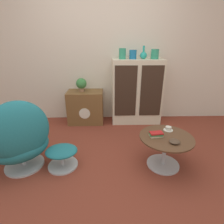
{
  "coord_description": "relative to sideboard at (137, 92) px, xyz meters",
  "views": [
    {
      "loc": [
        0.09,
        -1.7,
        1.47
      ],
      "look_at": [
        0.14,
        0.56,
        0.55
      ],
      "focal_mm": 28.0,
      "sensor_mm": 36.0,
      "label": 1
    }
  ],
  "objects": [
    {
      "name": "sideboard",
      "position": [
        0.0,
        0.0,
        0.0
      ],
      "size": [
        0.9,
        0.4,
        1.18
      ],
      "color": "beige",
      "rests_on": "ground_plane"
    },
    {
      "name": "ground_plane",
      "position": [
        -0.62,
        -1.44,
        -0.59
      ],
      "size": [
        12.0,
        12.0,
        0.0
      ],
      "primitive_type": "plane",
      "color": "brown"
    },
    {
      "name": "wall_back",
      "position": [
        -0.62,
        0.23,
        0.71
      ],
      "size": [
        6.4,
        0.06,
        2.6
      ],
      "color": "beige",
      "rests_on": "ground_plane"
    },
    {
      "name": "vase_inner_right",
      "position": [
        0.08,
        0.0,
        0.66
      ],
      "size": [
        0.12,
        0.12,
        0.22
      ],
      "color": "teal",
      "rests_on": "sideboard"
    },
    {
      "name": "bowl",
      "position": [
        0.2,
        -1.48,
        -0.16
      ],
      "size": [
        0.12,
        0.12,
        0.04
      ],
      "color": "#4C3828",
      "rests_on": "coffee_table"
    },
    {
      "name": "vase_inner_left",
      "position": [
        -0.1,
        0.0,
        0.66
      ],
      "size": [
        0.12,
        0.12,
        0.15
      ],
      "color": "#196699",
      "rests_on": "sideboard"
    },
    {
      "name": "potted_plant",
      "position": [
        -1.01,
        -0.01,
        0.16
      ],
      "size": [
        0.19,
        0.19,
        0.24
      ],
      "color": "#996B4C",
      "rests_on": "tv_console"
    },
    {
      "name": "teacup",
      "position": [
        0.23,
        -1.18,
        -0.16
      ],
      "size": [
        0.12,
        0.12,
        0.05
      ],
      "color": "silver",
      "rests_on": "coffee_table"
    },
    {
      "name": "egg_chair",
      "position": [
        -1.56,
        -1.36,
        -0.17
      ],
      "size": [
        0.89,
        0.89,
        0.91
      ],
      "color": "#B7B7BC",
      "rests_on": "ground_plane"
    },
    {
      "name": "vase_leftmost",
      "position": [
        -0.28,
        0.0,
        0.68
      ],
      "size": [
        0.12,
        0.12,
        0.18
      ],
      "color": "#2D8E6B",
      "rests_on": "sideboard"
    },
    {
      "name": "ottoman",
      "position": [
        -1.11,
        -1.32,
        -0.41
      ],
      "size": [
        0.39,
        0.37,
        0.27
      ],
      "color": "#B7B7BC",
      "rests_on": "ground_plane"
    },
    {
      "name": "vase_rightmost",
      "position": [
        0.28,
        0.0,
        0.67
      ],
      "size": [
        0.13,
        0.13,
        0.16
      ],
      "color": "#2D8E6B",
      "rests_on": "sideboard"
    },
    {
      "name": "coffee_table",
      "position": [
        0.16,
        -1.34,
        -0.31
      ],
      "size": [
        0.64,
        0.64,
        0.41
      ],
      "color": "#B7B7BC",
      "rests_on": "ground_plane"
    },
    {
      "name": "book_stack",
      "position": [
        0.03,
        -1.33,
        -0.15
      ],
      "size": [
        0.16,
        0.11,
        0.06
      ],
      "color": "beige",
      "rests_on": "coffee_table"
    },
    {
      "name": "tv_console",
      "position": [
        -0.96,
        -0.01,
        -0.29
      ],
      "size": [
        0.65,
        0.42,
        0.61
      ],
      "color": "brown",
      "rests_on": "ground_plane"
    }
  ]
}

